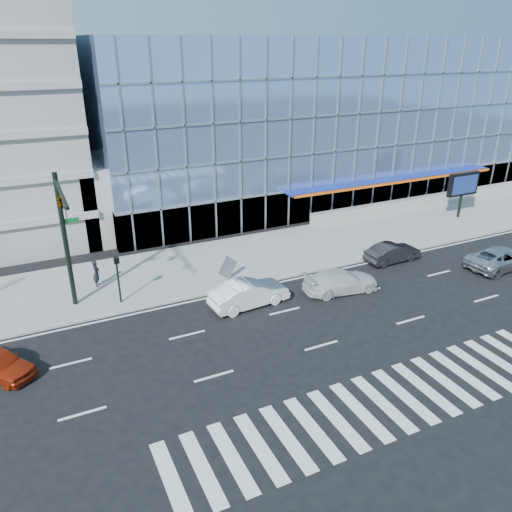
# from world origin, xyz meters

# --- Properties ---
(ground) EXTENTS (160.00, 160.00, 0.00)m
(ground) POSITION_xyz_m (0.00, 0.00, 0.00)
(ground) COLOR black
(ground) RESTS_ON ground
(sidewalk) EXTENTS (120.00, 8.00, 0.15)m
(sidewalk) POSITION_xyz_m (0.00, 8.00, 0.07)
(sidewalk) COLOR gray
(sidewalk) RESTS_ON ground
(theatre_building) EXTENTS (42.00, 26.00, 15.00)m
(theatre_building) POSITION_xyz_m (14.00, 26.00, 7.50)
(theatre_building) COLOR #7F9CD4
(theatre_building) RESTS_ON ground
(ramp_block) EXTENTS (6.00, 8.00, 6.00)m
(ramp_block) POSITION_xyz_m (-6.00, 18.00, 3.00)
(ramp_block) COLOR gray
(ramp_block) RESTS_ON ground
(retaining_wall) EXTENTS (30.00, 0.80, 1.00)m
(retaining_wall) POSITION_xyz_m (24.00, 11.60, 0.65)
(retaining_wall) COLOR gray
(retaining_wall) RESTS_ON sidewalk
(traffic_signal) EXTENTS (1.14, 5.74, 8.00)m
(traffic_signal) POSITION_xyz_m (-11.00, 4.57, 6.16)
(traffic_signal) COLOR black
(traffic_signal) RESTS_ON sidewalk
(ped_signal_post) EXTENTS (0.30, 0.33, 3.00)m
(ped_signal_post) POSITION_xyz_m (-8.50, 4.94, 2.14)
(ped_signal_post) COLOR black
(ped_signal_post) RESTS_ON sidewalk
(marquee_sign) EXTENTS (3.20, 0.43, 4.00)m
(marquee_sign) POSITION_xyz_m (22.00, 7.99, 3.07)
(marquee_sign) COLOR black
(marquee_sign) RESTS_ON sidewalk
(silver_suv) EXTENTS (5.44, 2.83, 1.47)m
(silver_suv) POSITION_xyz_m (16.41, -1.09, 0.73)
(silver_suv) COLOR silver
(silver_suv) RESTS_ON ground
(white_suv) EXTENTS (5.07, 2.51, 1.42)m
(white_suv) POSITION_xyz_m (4.41, 0.72, 0.71)
(white_suv) COLOR silver
(white_suv) RESTS_ON ground
(white_sedan) EXTENTS (5.00, 2.11, 1.60)m
(white_sedan) POSITION_xyz_m (-1.59, 1.55, 0.80)
(white_sedan) COLOR silver
(white_sedan) RESTS_ON ground
(dark_sedan) EXTENTS (4.26, 1.61, 1.39)m
(dark_sedan) POSITION_xyz_m (10.41, 3.00, 0.69)
(dark_sedan) COLOR black
(dark_sedan) RESTS_ON ground
(pedestrian) EXTENTS (0.63, 0.76, 1.77)m
(pedestrian) POSITION_xyz_m (-9.38, 7.85, 1.04)
(pedestrian) COLOR black
(pedestrian) RESTS_ON sidewalk
(tilted_panel) EXTENTS (1.70, 0.79, 1.83)m
(tilted_panel) POSITION_xyz_m (-1.53, 5.00, 1.06)
(tilted_panel) COLOR gray
(tilted_panel) RESTS_ON sidewalk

